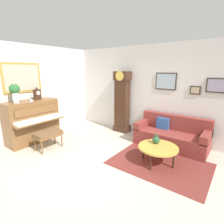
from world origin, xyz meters
name	(u,v)px	position (x,y,z in m)	size (l,w,h in m)	color
ground_plane	(92,164)	(0.00, 0.00, -0.05)	(6.40, 6.00, 0.10)	beige
wall_left	(27,92)	(-2.60, 0.00, 1.41)	(0.13, 4.90, 2.80)	silver
wall_back	(143,91)	(0.02, 2.40, 1.40)	(5.30, 0.13, 2.80)	silver
area_rug	(159,164)	(1.28, 0.86, 0.00)	(2.10, 1.50, 0.01)	maroon
piano	(32,121)	(-2.23, -0.13, 0.62)	(0.87, 1.44, 1.22)	brown
piano_bench	(48,134)	(-1.40, -0.19, 0.41)	(0.42, 0.70, 0.48)	brown
grandfather_clock	(122,104)	(-0.63, 2.16, 0.96)	(0.52, 0.34, 2.03)	#3D2316
couch	(171,135)	(1.14, 1.97, 0.31)	(1.90, 0.80, 0.84)	maroon
coffee_table	(158,148)	(1.22, 0.87, 0.38)	(0.88, 0.88, 0.41)	gold
mantel_clock	(37,94)	(-2.23, 0.10, 1.39)	(0.13, 0.18, 0.38)	#3D2316
flower_vase	(15,91)	(-2.23, -0.52, 1.53)	(0.26, 0.26, 0.58)	silver
teacup	(31,101)	(-2.08, -0.19, 1.24)	(0.12, 0.12, 0.06)	#ADC6D6
green_jug	(156,140)	(1.10, 1.00, 0.49)	(0.17, 0.17, 0.24)	#234C33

